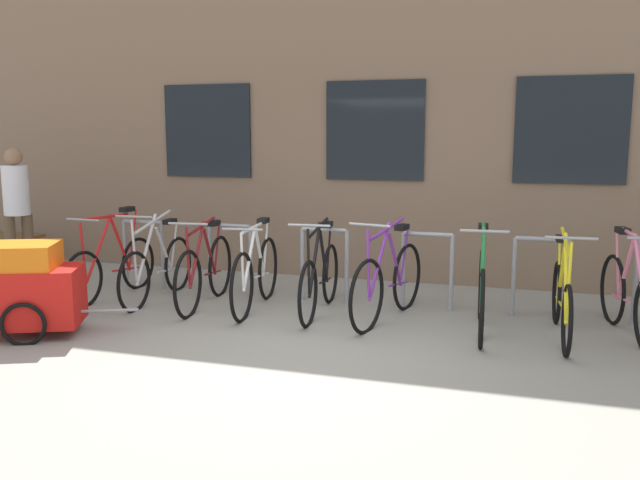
{
  "coord_description": "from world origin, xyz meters",
  "views": [
    {
      "loc": [
        1.87,
        -5.39,
        1.93
      ],
      "look_at": [
        -0.26,
        1.6,
        0.78
      ],
      "focal_mm": 37.24,
      "sensor_mm": 36.0,
      "label": 1
    }
  ],
  "objects_px": {
    "bicycle_red": "(112,266)",
    "bicycle_yellow": "(562,299)",
    "bicycle_black": "(320,278)",
    "person_by_bench": "(17,207)",
    "bicycle_maroon": "(205,271)",
    "bicycle_pink": "(630,297)",
    "bicycle_silver": "(157,268)",
    "bicycle_white": "(256,274)",
    "bicycle_purple": "(388,282)",
    "bike_trailer": "(30,288)",
    "bicycle_green": "(481,291)"
  },
  "relations": [
    {
      "from": "bicycle_red",
      "to": "bicycle_yellow",
      "type": "height_order",
      "value": "bicycle_red"
    },
    {
      "from": "bicycle_black",
      "to": "person_by_bench",
      "type": "xyz_separation_m",
      "value": [
        -4.13,
        0.18,
        0.64
      ]
    },
    {
      "from": "bicycle_maroon",
      "to": "bicycle_pink",
      "type": "distance_m",
      "value": 4.47
    },
    {
      "from": "bicycle_red",
      "to": "bicycle_pink",
      "type": "distance_m",
      "value": 5.72
    },
    {
      "from": "bicycle_maroon",
      "to": "bicycle_silver",
      "type": "height_order",
      "value": "bicycle_silver"
    },
    {
      "from": "bicycle_white",
      "to": "person_by_bench",
      "type": "relative_size",
      "value": 0.99
    },
    {
      "from": "bicycle_purple",
      "to": "bicycle_pink",
      "type": "relative_size",
      "value": 1.02
    },
    {
      "from": "bicycle_red",
      "to": "bike_trailer",
      "type": "bearing_deg",
      "value": -84.58
    },
    {
      "from": "bicycle_black",
      "to": "bicycle_white",
      "type": "xyz_separation_m",
      "value": [
        -0.74,
        -0.03,
        0.01
      ]
    },
    {
      "from": "bicycle_maroon",
      "to": "person_by_bench",
      "type": "xyz_separation_m",
      "value": [
        -2.78,
        0.25,
        0.63
      ]
    },
    {
      "from": "bicycle_black",
      "to": "bicycle_green",
      "type": "relative_size",
      "value": 0.97
    },
    {
      "from": "bicycle_green",
      "to": "person_by_bench",
      "type": "relative_size",
      "value": 1.0
    },
    {
      "from": "bicycle_red",
      "to": "bicycle_yellow",
      "type": "relative_size",
      "value": 0.97
    },
    {
      "from": "bicycle_silver",
      "to": "person_by_bench",
      "type": "xyz_separation_m",
      "value": [
        -2.12,
        0.17,
        0.65
      ]
    },
    {
      "from": "bicycle_green",
      "to": "bicycle_pink",
      "type": "distance_m",
      "value": 1.39
    },
    {
      "from": "bicycle_black",
      "to": "bicycle_white",
      "type": "height_order",
      "value": "bicycle_black"
    },
    {
      "from": "bicycle_black",
      "to": "bicycle_purple",
      "type": "xyz_separation_m",
      "value": [
        0.77,
        -0.04,
        0.02
      ]
    },
    {
      "from": "bicycle_black",
      "to": "bike_trailer",
      "type": "height_order",
      "value": "bicycle_black"
    },
    {
      "from": "bicycle_yellow",
      "to": "bicycle_silver",
      "type": "bearing_deg",
      "value": 177.79
    },
    {
      "from": "bicycle_red",
      "to": "bicycle_white",
      "type": "bearing_deg",
      "value": -0.06
    },
    {
      "from": "bicycle_white",
      "to": "bike_trailer",
      "type": "bearing_deg",
      "value": -137.48
    },
    {
      "from": "bicycle_pink",
      "to": "person_by_bench",
      "type": "height_order",
      "value": "person_by_bench"
    },
    {
      "from": "bicycle_purple",
      "to": "person_by_bench",
      "type": "xyz_separation_m",
      "value": [
        -4.9,
        0.23,
        0.62
      ]
    },
    {
      "from": "bicycle_purple",
      "to": "bicycle_yellow",
      "type": "bearing_deg",
      "value": -3.97
    },
    {
      "from": "bicycle_red",
      "to": "bicycle_white",
      "type": "relative_size",
      "value": 0.97
    },
    {
      "from": "bicycle_red",
      "to": "bicycle_white",
      "type": "height_order",
      "value": "bicycle_red"
    },
    {
      "from": "bicycle_silver",
      "to": "bicycle_red",
      "type": "height_order",
      "value": "bicycle_silver"
    },
    {
      "from": "bicycle_purple",
      "to": "bike_trailer",
      "type": "relative_size",
      "value": 1.22
    },
    {
      "from": "bike_trailer",
      "to": "person_by_bench",
      "type": "bearing_deg",
      "value": 133.13
    },
    {
      "from": "bicycle_maroon",
      "to": "bicycle_purple",
      "type": "xyz_separation_m",
      "value": [
        2.12,
        0.02,
        0.01
      ]
    },
    {
      "from": "bicycle_pink",
      "to": "bicycle_white",
      "type": "height_order",
      "value": "bicycle_pink"
    },
    {
      "from": "bike_trailer",
      "to": "person_by_bench",
      "type": "height_order",
      "value": "person_by_bench"
    },
    {
      "from": "bicycle_purple",
      "to": "bicycle_yellow",
      "type": "distance_m",
      "value": 1.72
    },
    {
      "from": "bicycle_silver",
      "to": "bicycle_pink",
      "type": "bearing_deg",
      "value": 0.1
    },
    {
      "from": "bicycle_black",
      "to": "bicycle_green",
      "type": "bearing_deg",
      "value": -5.27
    },
    {
      "from": "bicycle_silver",
      "to": "person_by_bench",
      "type": "height_order",
      "value": "person_by_bench"
    },
    {
      "from": "bicycle_green",
      "to": "person_by_bench",
      "type": "height_order",
      "value": "person_by_bench"
    },
    {
      "from": "bicycle_green",
      "to": "bicycle_red",
      "type": "relative_size",
      "value": 1.04
    },
    {
      "from": "bicycle_silver",
      "to": "bike_trailer",
      "type": "height_order",
      "value": "bicycle_silver"
    },
    {
      "from": "bicycle_purple",
      "to": "person_by_bench",
      "type": "relative_size",
      "value": 1.0
    },
    {
      "from": "bicycle_silver",
      "to": "bicycle_white",
      "type": "bearing_deg",
      "value": -1.78
    },
    {
      "from": "bicycle_maroon",
      "to": "bicycle_white",
      "type": "distance_m",
      "value": 0.61
    },
    {
      "from": "bicycle_black",
      "to": "bicycle_yellow",
      "type": "height_order",
      "value": "bicycle_yellow"
    },
    {
      "from": "bicycle_green",
      "to": "bicycle_yellow",
      "type": "distance_m",
      "value": 0.76
    },
    {
      "from": "bicycle_white",
      "to": "person_by_bench",
      "type": "xyz_separation_m",
      "value": [
        -3.39,
        0.21,
        0.63
      ]
    },
    {
      "from": "bicycle_red",
      "to": "bicycle_black",
      "type": "bearing_deg",
      "value": 0.6
    },
    {
      "from": "bicycle_black",
      "to": "person_by_bench",
      "type": "height_order",
      "value": "person_by_bench"
    },
    {
      "from": "bicycle_purple",
      "to": "bicycle_yellow",
      "type": "height_order",
      "value": "bicycle_purple"
    },
    {
      "from": "bicycle_red",
      "to": "person_by_bench",
      "type": "height_order",
      "value": "person_by_bench"
    },
    {
      "from": "bicycle_maroon",
      "to": "bicycle_purple",
      "type": "distance_m",
      "value": 2.12
    }
  ]
}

